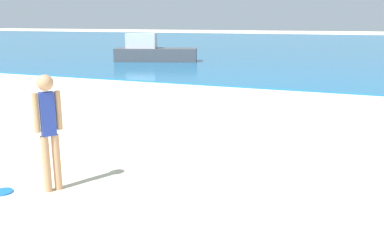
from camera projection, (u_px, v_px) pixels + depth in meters
water at (333, 44)px, 41.08m from camera, size 160.00×60.00×0.06m
person_standing at (49, 126)px, 5.53m from camera, size 0.25×0.32×1.64m
frisbee at (3, 192)px, 5.65m from camera, size 0.26×0.26×0.03m
boat_near at (153, 52)px, 23.35m from camera, size 4.87×2.89×1.58m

